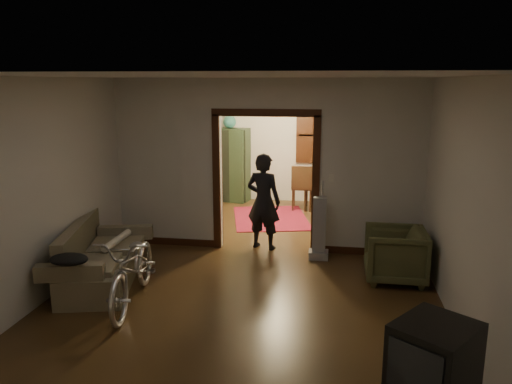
% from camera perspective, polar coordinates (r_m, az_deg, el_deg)
% --- Properties ---
extents(floor, '(5.00, 8.50, 0.01)m').
position_cam_1_polar(floor, '(7.73, 0.35, -8.23)').
color(floor, '#31200F').
rests_on(floor, ground).
extents(ceiling, '(5.00, 8.50, 0.01)m').
position_cam_1_polar(ceiling, '(7.23, 0.38, 12.99)').
color(ceiling, white).
rests_on(ceiling, floor).
extents(wall_back, '(5.00, 0.02, 2.80)m').
position_cam_1_polar(wall_back, '(11.53, 3.56, 5.83)').
color(wall_back, beige).
rests_on(wall_back, floor).
extents(wall_left, '(0.02, 8.50, 2.80)m').
position_cam_1_polar(wall_left, '(8.11, -17.39, 2.43)').
color(wall_left, beige).
rests_on(wall_left, floor).
extents(wall_right, '(0.02, 8.50, 2.80)m').
position_cam_1_polar(wall_right, '(7.41, 19.85, 1.35)').
color(wall_right, beige).
rests_on(wall_right, floor).
extents(partition_wall, '(5.00, 0.14, 2.80)m').
position_cam_1_polar(partition_wall, '(8.09, 1.17, 2.98)').
color(partition_wall, beige).
rests_on(partition_wall, floor).
extents(door_casing, '(1.74, 0.20, 2.32)m').
position_cam_1_polar(door_casing, '(8.14, 1.16, 0.90)').
color(door_casing, black).
rests_on(door_casing, floor).
extents(far_window, '(0.98, 0.06, 1.28)m').
position_cam_1_polar(far_window, '(11.43, 7.07, 6.45)').
color(far_window, black).
rests_on(far_window, wall_back).
extents(chandelier, '(0.24, 0.24, 0.24)m').
position_cam_1_polar(chandelier, '(9.72, 2.63, 10.21)').
color(chandelier, '#FFE0A5').
rests_on(chandelier, ceiling).
extents(light_switch, '(0.08, 0.01, 0.12)m').
position_cam_1_polar(light_switch, '(7.97, 8.59, 1.60)').
color(light_switch, silver).
rests_on(light_switch, partition_wall).
extents(sofa, '(1.21, 1.95, 0.83)m').
position_cam_1_polar(sofa, '(7.22, -17.26, -6.83)').
color(sofa, brown).
rests_on(sofa, floor).
extents(rolled_paper, '(0.10, 0.80, 0.10)m').
position_cam_1_polar(rolled_paper, '(7.40, -15.60, -5.33)').
color(rolled_paper, beige).
rests_on(rolled_paper, sofa).
extents(jacket, '(0.46, 0.35, 0.13)m').
position_cam_1_polar(jacket, '(6.36, -20.61, -7.21)').
color(jacket, black).
rests_on(jacket, sofa).
extents(bicycle, '(0.85, 1.86, 0.94)m').
position_cam_1_polar(bicycle, '(6.46, -13.84, -8.40)').
color(bicycle, silver).
rests_on(bicycle, floor).
extents(armchair, '(0.83, 0.81, 0.75)m').
position_cam_1_polar(armchair, '(7.28, 15.58, -6.91)').
color(armchair, '#464929').
rests_on(armchair, floor).
extents(crt_tv, '(0.76, 0.77, 0.50)m').
position_cam_1_polar(crt_tv, '(4.13, 19.72, -17.12)').
color(crt_tv, black).
rests_on(crt_tv, tv_stand).
extents(vacuum, '(0.34, 0.29, 1.00)m').
position_cam_1_polar(vacuum, '(7.88, 7.24, -4.11)').
color(vacuum, gray).
rests_on(vacuum, floor).
extents(person, '(0.67, 0.53, 1.61)m').
position_cam_1_polar(person, '(8.23, 0.86, -1.09)').
color(person, black).
rests_on(person, floor).
extents(oriental_rug, '(1.84, 2.18, 0.01)m').
position_cam_1_polar(oriental_rug, '(10.23, 1.66, -2.98)').
color(oriental_rug, maroon).
rests_on(oriental_rug, floor).
extents(locker, '(0.93, 0.66, 1.70)m').
position_cam_1_polar(locker, '(11.60, -2.98, 3.12)').
color(locker, '#233520').
rests_on(locker, floor).
extents(globe, '(0.29, 0.29, 0.29)m').
position_cam_1_polar(globe, '(11.48, -3.05, 8.51)').
color(globe, '#1E5972').
rests_on(globe, locker).
extents(desk, '(1.10, 0.65, 0.80)m').
position_cam_1_polar(desk, '(10.94, 8.28, 0.04)').
color(desk, black).
rests_on(desk, floor).
extents(desk_chair, '(0.47, 0.47, 0.99)m').
position_cam_1_polar(desk_chair, '(10.86, 5.31, 0.53)').
color(desk_chair, black).
rests_on(desk_chair, floor).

